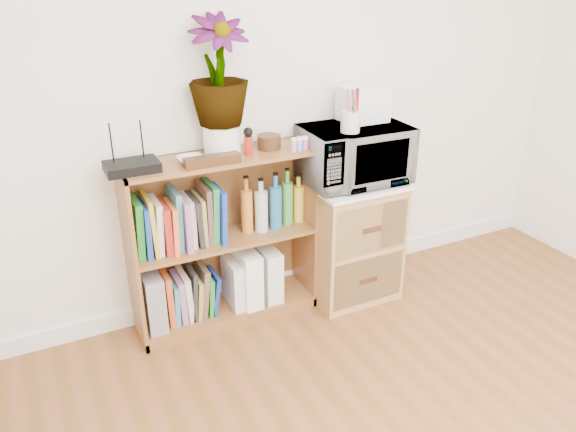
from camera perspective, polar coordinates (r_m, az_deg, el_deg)
skirting_board at (r=3.47m, az=-1.57°, el=-6.65°), size 4.00×0.02×0.10m
bookshelf at (r=3.03m, az=-6.57°, el=-2.51°), size 1.00×0.30×0.95m
wicker_unit at (r=3.33m, az=6.21°, el=-2.35°), size 0.50×0.45×0.70m
microwave at (r=3.11m, az=6.75°, el=6.24°), size 0.58×0.40×0.31m
pen_cup at (r=2.95m, az=6.36°, el=9.51°), size 0.10×0.10×0.11m
small_appliance at (r=3.17m, az=7.63°, el=11.23°), size 0.24×0.20×0.19m
router at (r=2.72m, az=-15.58°, el=4.86°), size 0.25×0.17×0.04m
white_bowl at (r=2.77m, az=-9.87°, el=5.64°), size 0.13×0.13×0.03m
plant_pot at (r=2.85m, az=-6.72°, el=7.70°), size 0.18×0.18×0.16m
potted_plant at (r=2.77m, az=-7.07°, el=14.43°), size 0.29×0.29×0.52m
trinket_box at (r=2.73m, az=-7.71°, el=5.63°), size 0.28×0.07×0.04m
kokeshi_doll at (r=2.85m, az=-4.04°, el=7.14°), size 0.04×0.04×0.10m
wooden_bowl at (r=2.95m, az=-1.94°, el=7.54°), size 0.12×0.12×0.07m
paint_jars at (r=2.92m, az=1.17°, el=7.15°), size 0.10×0.04×0.05m
file_box at (r=3.07m, az=-13.67°, el=-8.13°), size 0.09×0.25×0.32m
magazine_holder_left at (r=3.17m, az=-5.42°, el=-6.71°), size 0.09×0.22×0.27m
magazine_holder_mid at (r=3.18m, az=-4.25°, el=-6.05°), size 0.10×0.26×0.32m
magazine_holder_right at (r=3.23m, az=-2.13°, el=-5.69°), size 0.10×0.24×0.31m
cookbooks at (r=2.90m, az=-11.09°, el=-0.52°), size 0.46×0.20×0.31m
liquor_bottles at (r=3.06m, az=-1.64°, el=1.49°), size 0.38×0.07×0.32m
lower_books at (r=3.12m, az=-10.06°, el=-7.80°), size 0.30×0.19×0.30m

